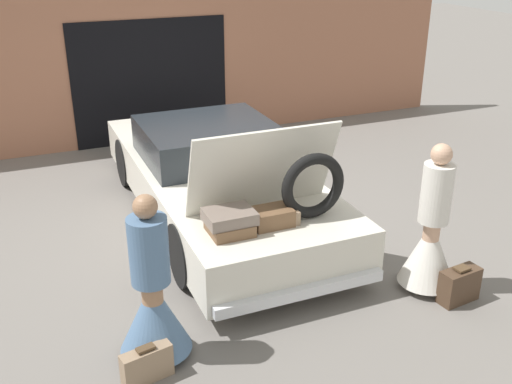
{
  "coord_description": "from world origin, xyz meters",
  "views": [
    {
      "loc": [
        -2.38,
        -7.05,
        3.59
      ],
      "look_at": [
        0.0,
        -1.38,
        0.9
      ],
      "focal_mm": 42.0,
      "sensor_mm": 36.0,
      "label": 1
    }
  ],
  "objects": [
    {
      "name": "car",
      "position": [
        0.0,
        -0.0,
        0.57
      ],
      "size": [
        2.0,
        5.12,
        1.74
      ],
      "color": "silver",
      "rests_on": "ground_plane"
    },
    {
      "name": "suitcase_beside_right_person",
      "position": [
        1.65,
        -2.95,
        0.19
      ],
      "size": [
        0.46,
        0.25,
        0.4
      ],
      "color": "#473323",
      "rests_on": "ground_plane"
    },
    {
      "name": "ground_plane",
      "position": [
        0.0,
        0.0,
        0.0
      ],
      "size": [
        40.0,
        40.0,
        0.0
      ],
      "primitive_type": "plane",
      "color": "slate"
    },
    {
      "name": "person_right",
      "position": [
        1.49,
        -2.6,
        0.59
      ],
      "size": [
        0.61,
        0.61,
        1.66
      ],
      "rotation": [
        0.0,
        0.0,
        1.34
      ],
      "color": "tan",
      "rests_on": "ground_plane"
    },
    {
      "name": "person_left",
      "position": [
        -1.49,
        -2.58,
        0.57
      ],
      "size": [
        0.66,
        0.66,
        1.61
      ],
      "rotation": [
        0.0,
        0.0,
        -1.45
      ],
      "color": "#997051",
      "rests_on": "ground_plane"
    },
    {
      "name": "suitcase_beside_left_person",
      "position": [
        -1.65,
        -2.88,
        0.16
      ],
      "size": [
        0.47,
        0.22,
        0.35
      ],
      "color": "#8C7259",
      "rests_on": "ground_plane"
    },
    {
      "name": "garage_wall_back",
      "position": [
        0.0,
        3.52,
        1.39
      ],
      "size": [
        12.0,
        0.14,
        2.8
      ],
      "color": "#9E664C",
      "rests_on": "ground_plane"
    }
  ]
}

